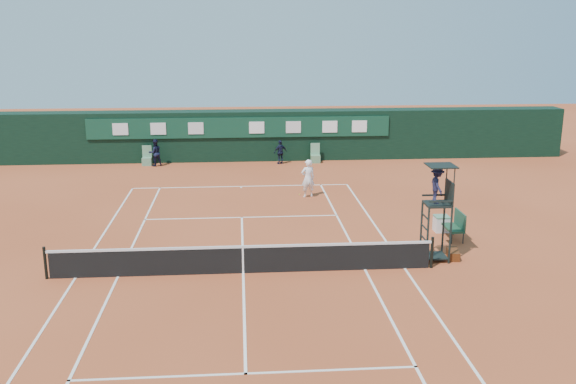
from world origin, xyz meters
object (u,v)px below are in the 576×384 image
object	(u,v)px
player_bench	(456,224)
cooler	(441,223)
umpire_chair	(438,192)
tennis_net	(243,259)
player	(308,178)

from	to	relation	value
player_bench	cooler	xyz separation A→B (m)	(-0.26, 0.99, -0.27)
umpire_chair	player_bench	size ratio (longest dim) A/B	2.85
tennis_net	player_bench	size ratio (longest dim) A/B	10.75
tennis_net	player	bearing A→B (deg)	71.55
tennis_net	umpire_chair	distance (m)	7.04
tennis_net	cooler	world-z (taller)	tennis_net
player	umpire_chair	bearing A→B (deg)	98.38
cooler	player	size ratio (longest dim) A/B	0.35
tennis_net	cooler	size ratio (longest dim) A/B	20.00
tennis_net	umpire_chair	bearing A→B (deg)	6.40
umpire_chair	player	bearing A→B (deg)	111.79
tennis_net	player_bench	world-z (taller)	same
tennis_net	umpire_chair	xyz separation A→B (m)	(6.72, 0.75, 1.95)
player_bench	cooler	world-z (taller)	player_bench
tennis_net	player	distance (m)	10.10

